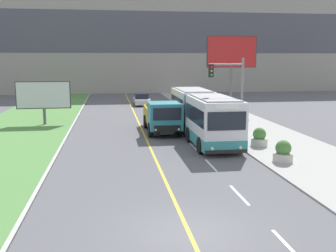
# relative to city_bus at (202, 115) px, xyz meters

# --- Properties ---
(ground_plane) EXTENTS (300.00, 300.00, 0.00)m
(ground_plane) POSITION_rel_city_bus_xyz_m (-3.96, -15.16, -1.62)
(ground_plane) COLOR #56565B
(lane_marking_centre) EXTENTS (2.88, 140.00, 0.01)m
(lane_marking_centre) POSITION_rel_city_bus_xyz_m (-3.67, -14.10, -1.62)
(lane_marking_centre) COLOR gold
(lane_marking_centre) RESTS_ON ground_plane
(apartment_block_background) EXTENTS (80.00, 8.04, 18.43)m
(apartment_block_background) POSITION_rel_city_bus_xyz_m (-3.96, 40.53, 7.60)
(apartment_block_background) COLOR gray
(apartment_block_background) RESTS_ON ground_plane
(city_bus) EXTENTS (2.65, 12.23, 3.19)m
(city_bus) POSITION_rel_city_bus_xyz_m (0.00, 0.00, 0.00)
(city_bus) COLOR silver
(city_bus) RESTS_ON ground_plane
(dump_truck) EXTENTS (2.43, 6.66, 2.44)m
(dump_truck) POSITION_rel_city_bus_xyz_m (-2.53, 1.69, -0.39)
(dump_truck) COLOR black
(dump_truck) RESTS_ON ground_plane
(car_distant) EXTENTS (1.80, 4.30, 1.45)m
(car_distant) POSITION_rel_city_bus_xyz_m (-2.63, 20.52, -0.93)
(car_distant) COLOR silver
(car_distant) RESTS_ON ground_plane
(traffic_light_mast) EXTENTS (2.28, 0.32, 5.58)m
(traffic_light_mast) POSITION_rel_city_bus_xyz_m (1.29, -2.75, 1.95)
(traffic_light_mast) COLOR slate
(traffic_light_mast) RESTS_ON ground_plane
(billboard_large) EXTENTS (4.97, 0.24, 7.72)m
(billboard_large) POSITION_rel_city_bus_xyz_m (5.42, 10.66, 4.29)
(billboard_large) COLOR #59595B
(billboard_large) RESTS_ON ground_plane
(billboard_small) EXTENTS (4.48, 0.24, 3.68)m
(billboard_small) POSITION_rel_city_bus_xyz_m (-11.94, 7.30, 0.84)
(billboard_small) COLOR #59595B
(billboard_small) RESTS_ON ground_plane
(planter_round_near) EXTENTS (1.05, 1.05, 1.17)m
(planter_round_near) POSITION_rel_city_bus_xyz_m (2.70, -7.50, -1.03)
(planter_round_near) COLOR #B7B2A8
(planter_round_near) RESTS_ON sidewalk_right
(planter_round_second) EXTENTS (1.03, 1.03, 1.17)m
(planter_round_second) POSITION_rel_city_bus_xyz_m (2.88, -3.64, -1.03)
(planter_round_second) COLOR #B7B2A8
(planter_round_second) RESTS_ON sidewalk_right
(planter_round_third) EXTENTS (1.09, 1.09, 1.17)m
(planter_round_third) POSITION_rel_city_bus_xyz_m (2.68, 0.22, -1.03)
(planter_round_third) COLOR #B7B2A8
(planter_round_third) RESTS_ON sidewalk_right
(planter_round_far) EXTENTS (1.03, 1.03, 1.15)m
(planter_round_far) POSITION_rel_city_bus_xyz_m (2.75, 4.08, -1.04)
(planter_round_far) COLOR #B7B2A8
(planter_round_far) RESTS_ON sidewalk_right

